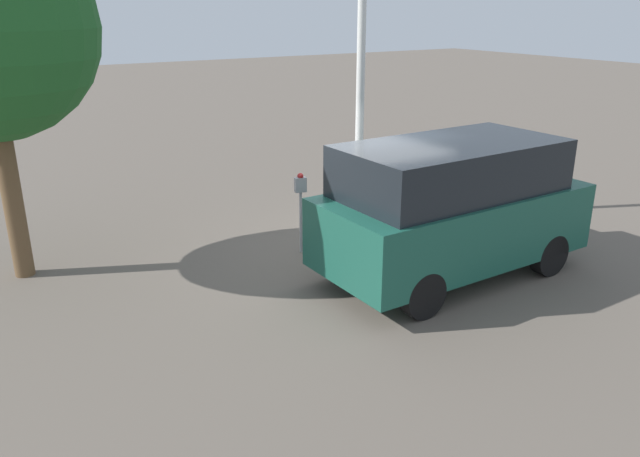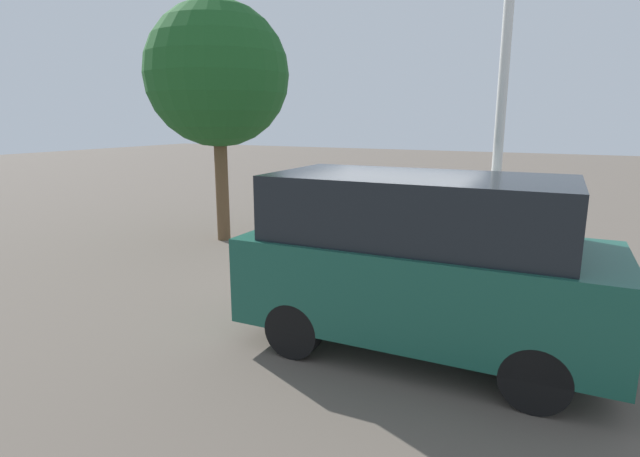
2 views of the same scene
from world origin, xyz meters
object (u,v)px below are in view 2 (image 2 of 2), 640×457
lamp_post (497,162)px  parked_van (422,259)px  parking_meter_near (369,224)px  street_tree (217,75)px

lamp_post → parked_van: (-0.39, -3.13, -0.98)m
parking_meter_near → lamp_post: (1.93, 0.98, 1.10)m
parked_van → street_tree: 7.46m
parked_van → street_tree: size_ratio=0.81×
lamp_post → street_tree: (-6.31, 0.54, 1.69)m
parked_van → street_tree: bearing=146.8°
parking_meter_near → street_tree: bearing=173.3°
parked_van → street_tree: street_tree is taller
parked_van → parking_meter_near: bearing=124.2°
lamp_post → street_tree: bearing=175.1°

